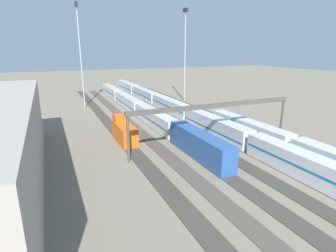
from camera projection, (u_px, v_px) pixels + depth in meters
The scene contains 15 objects.
ground_plane at pixel (177, 127), 67.53m from camera, with size 400.00×400.00×0.00m, color #756B5B.
track_bed_0 at pixel (227, 120), 73.36m from camera, with size 140.00×2.80×0.12m, color #3D3833.
track_bed_1 at pixel (212, 122), 71.41m from camera, with size 140.00×2.80×0.12m, color #4C443D.
track_bed_2 at pixel (195, 124), 69.46m from camera, with size 140.00×2.80×0.12m, color #3D3833.
track_bed_3 at pixel (177, 126), 67.51m from camera, with size 140.00×2.80×0.12m, color #3D3833.
track_bed_4 at pixel (159, 129), 65.57m from camera, with size 140.00×2.80×0.12m, color #3D3833.
track_bed_5 at pixel (139, 131), 63.62m from camera, with size 140.00×2.80×0.12m, color #4C443D.
track_bed_6 at pixel (118, 134), 61.67m from camera, with size 140.00×2.80×0.12m, color #3D3833.
train_on_track_6 at pixel (124, 131), 56.21m from camera, with size 10.00×3.00×5.00m.
train_on_track_2 at pixel (186, 113), 73.39m from camera, with size 139.00×3.06×4.40m.
train_on_track_1 at pixel (293, 147), 47.83m from camera, with size 47.20×3.00×3.80m.
train_on_track_4 at pixel (137, 107), 79.72m from camera, with size 90.60×3.06×4.40m.
light_mast_0 at pixel (185, 45), 96.45m from camera, with size 2.80×0.70×32.11m.
light_mast_1 at pixel (80, 44), 84.79m from camera, with size 2.80×0.70×32.26m.
signal_gantry at pixel (216, 109), 51.02m from camera, with size 0.70×35.00×8.80m.
Camera 1 is at (-58.40, 28.43, 18.63)m, focal length 29.03 mm.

